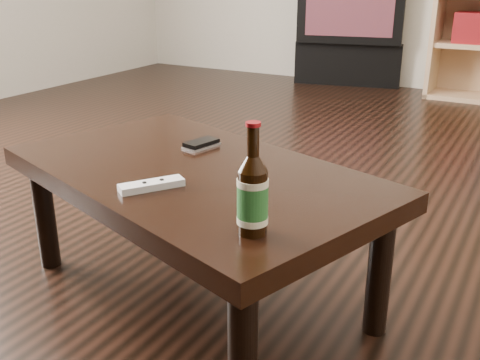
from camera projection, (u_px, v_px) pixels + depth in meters
The scene contains 7 objects.
floor at pixel (202, 213), 2.31m from camera, with size 5.00×6.00×0.01m, color black.
tv_stand at pixel (350, 61), 4.89m from camera, with size 0.88×0.44×0.35m, color black.
tv at pixel (354, 2), 4.71m from camera, with size 0.94×0.70×0.64m.
coffee_table at pixel (193, 185), 1.60m from camera, with size 1.25×0.95×0.41m.
beer_bottle at pixel (253, 196), 1.16m from camera, with size 0.09×0.09×0.24m.
phone at pixel (201, 144), 1.76m from camera, with size 0.08×0.13×0.02m.
remote at pixel (152, 185), 1.43m from camera, with size 0.13×0.16×0.02m.
Camera 1 is at (1.17, -1.76, 0.94)m, focal length 42.00 mm.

